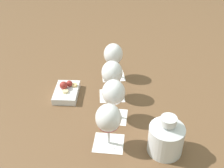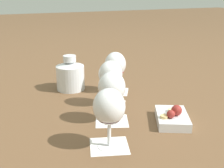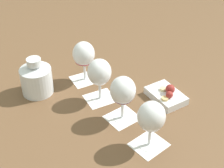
{
  "view_description": "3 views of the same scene",
  "coord_description": "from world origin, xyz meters",
  "px_view_note": "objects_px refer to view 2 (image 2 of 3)",
  "views": [
    {
      "loc": [
        -0.83,
        0.34,
        0.74
      ],
      "look_at": [
        -0.0,
        0.0,
        0.11
      ],
      "focal_mm": 45.0,
      "sensor_mm": 36.0,
      "label": 1
    },
    {
      "loc": [
        0.82,
        -0.33,
        0.42
      ],
      "look_at": [
        -0.0,
        0.0,
        0.11
      ],
      "focal_mm": 45.0,
      "sensor_mm": 36.0,
      "label": 2
    },
    {
      "loc": [
        0.52,
        -0.79,
        0.79
      ],
      "look_at": [
        -0.0,
        0.0,
        0.11
      ],
      "focal_mm": 55.0,
      "sensor_mm": 36.0,
      "label": 3
    }
  ],
  "objects_px": {
    "wine_glass_2": "(112,89)",
    "ceramic_vase": "(70,75)",
    "wine_glass_0": "(115,66)",
    "wine_glass_3": "(109,109)",
    "snack_dish": "(172,117)",
    "wine_glass_1": "(111,76)"
  },
  "relations": [
    {
      "from": "wine_glass_2",
      "to": "ceramic_vase",
      "type": "height_order",
      "value": "wine_glass_2"
    },
    {
      "from": "wine_glass_0",
      "to": "wine_glass_3",
      "type": "relative_size",
      "value": 1.0
    },
    {
      "from": "ceramic_vase",
      "to": "snack_dish",
      "type": "bearing_deg",
      "value": 27.99
    },
    {
      "from": "wine_glass_1",
      "to": "snack_dish",
      "type": "xyz_separation_m",
      "value": [
        0.21,
        0.13,
        -0.09
      ]
    },
    {
      "from": "ceramic_vase",
      "to": "snack_dish",
      "type": "height_order",
      "value": "ceramic_vase"
    },
    {
      "from": "wine_glass_3",
      "to": "ceramic_vase",
      "type": "relative_size",
      "value": 1.13
    },
    {
      "from": "snack_dish",
      "to": "wine_glass_1",
      "type": "bearing_deg",
      "value": -147.25
    },
    {
      "from": "wine_glass_1",
      "to": "wine_glass_2",
      "type": "height_order",
      "value": "same"
    },
    {
      "from": "wine_glass_2",
      "to": "snack_dish",
      "type": "height_order",
      "value": "wine_glass_2"
    },
    {
      "from": "snack_dish",
      "to": "wine_glass_2",
      "type": "bearing_deg",
      "value": -114.27
    },
    {
      "from": "wine_glass_3",
      "to": "ceramic_vase",
      "type": "height_order",
      "value": "wine_glass_3"
    },
    {
      "from": "wine_glass_0",
      "to": "wine_glass_2",
      "type": "relative_size",
      "value": 1.0
    },
    {
      "from": "wine_glass_0",
      "to": "snack_dish",
      "type": "relative_size",
      "value": 0.97
    },
    {
      "from": "wine_glass_0",
      "to": "wine_glass_2",
      "type": "xyz_separation_m",
      "value": [
        0.25,
        -0.11,
        -0.0
      ]
    },
    {
      "from": "wine_glass_3",
      "to": "snack_dish",
      "type": "relative_size",
      "value": 0.97
    },
    {
      "from": "wine_glass_0",
      "to": "ceramic_vase",
      "type": "relative_size",
      "value": 1.13
    },
    {
      "from": "wine_glass_3",
      "to": "snack_dish",
      "type": "height_order",
      "value": "wine_glass_3"
    },
    {
      "from": "wine_glass_1",
      "to": "wine_glass_3",
      "type": "xyz_separation_m",
      "value": [
        0.26,
        -0.11,
        -0.0
      ]
    },
    {
      "from": "wine_glass_0",
      "to": "ceramic_vase",
      "type": "height_order",
      "value": "wine_glass_0"
    },
    {
      "from": "wine_glass_1",
      "to": "wine_glass_3",
      "type": "distance_m",
      "value": 0.29
    },
    {
      "from": "wine_glass_0",
      "to": "snack_dish",
      "type": "height_order",
      "value": "wine_glass_0"
    },
    {
      "from": "wine_glass_2",
      "to": "snack_dish",
      "type": "bearing_deg",
      "value": 65.73
    }
  ]
}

